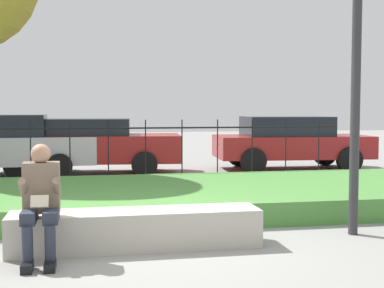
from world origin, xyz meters
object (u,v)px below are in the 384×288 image
Objects in this scene: person_seated_reader at (41,198)px; car_parked_center at (83,144)px; car_parked_right at (290,141)px; stone_bench at (136,231)px; street_lamp at (356,62)px.

car_parked_center reaches higher than person_seated_reader.
car_parked_right is (5.72, 7.56, 0.07)m from person_seated_reader.
stone_bench is at bearing -119.04° from car_parked_right.
car_parked_right reaches higher than car_parked_center.
stone_bench is 3.44m from street_lamp.
car_parked_center is 5.37m from car_parked_right.
person_seated_reader is at bearing -172.89° from street_lamp.
stone_bench is at bearing -176.82° from street_lamp.
car_parked_center is at bearing 87.32° from person_seated_reader.
car_parked_right is at bearing 52.88° from person_seated_reader.
street_lamp reaches higher than person_seated_reader.
person_seated_reader is 7.62m from car_parked_center.
stone_bench is at bearing -79.78° from car_parked_center.
street_lamp is (3.47, -7.14, 1.46)m from car_parked_center.
car_parked_right is at bearing 4.34° from car_parked_center.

